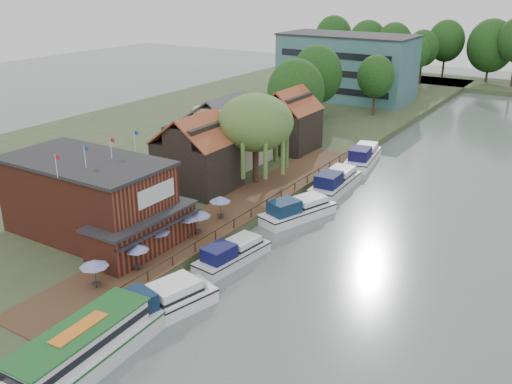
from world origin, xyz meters
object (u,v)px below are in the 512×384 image
Objects in this scene: hotel_block at (347,66)px; umbrella_3 at (187,226)px; cottage_a at (197,152)px; cruiser_3 at (335,179)px; cottage_c at (289,119)px; cruiser_0 at (155,302)px; cruiser_1 at (232,251)px; umbrella_5 at (220,207)px; cruiser_2 at (298,208)px; pub at (103,201)px; willow at (256,140)px; umbrella_4 at (198,222)px; umbrella_2 at (157,239)px; umbrella_0 at (95,274)px; tour_boat at (73,353)px; swan at (108,363)px; cottage_b at (227,129)px; cruiser_4 at (363,154)px; umbrella_1 at (137,257)px.

hotel_block is 10.69× the size of umbrella_3.
cottage_a reaches higher than cruiser_3.
cottage_c reaches higher than cruiser_0.
cottage_a is at bearing -142.67° from cruiser_3.
cruiser_1 is (11.35, -30.14, -4.16)m from cottage_c.
umbrella_5 is 8.32m from cruiser_2.
willow reaches higher than pub.
cruiser_2 is at bearing 65.63° from umbrella_3.
willow is 11.94m from umbrella_5.
pub is at bearing -124.84° from umbrella_5.
willow is 4.39× the size of umbrella_3.
umbrella_4 is 11.54m from cruiser_2.
umbrella_2 is (5.91, -33.74, -2.96)m from cottage_c.
cottage_a is at bearing -82.87° from hotel_block.
cottage_a is 0.86× the size of cruiser_2.
umbrella_0 is at bearing -81.60° from cottage_c.
umbrella_5 is at bearing -110.52° from cruiser_2.
cruiser_1 is 11.59m from cruiser_2.
swan is (1.15, 1.64, -1.29)m from tour_boat.
tour_boat is (4.78, -18.86, -0.77)m from umbrella_4.
cottage_b is 21.82× the size of swan.
cruiser_0 is at bearing -92.16° from cruiser_3.
umbrella_0 is (14.04, -77.88, -4.86)m from hotel_block.
umbrella_4 is at bearing -84.69° from umbrella_5.
umbrella_3 is (2.84, -16.07, -3.93)m from willow.
umbrella_3 is at bearing -56.45° from cottage_a.
cruiser_3 is 1.00× the size of cruiser_4.
umbrella_4 reaches higher than cruiser_1.
cruiser_3 is (15.22, 0.28, -3.94)m from cottage_b.
umbrella_4 is (0.65, 11.93, 0.00)m from umbrella_0.
umbrella_1 is 11.69m from tour_boat.
umbrella_0 is at bearing -48.73° from pub.
cruiser_0 is 42.91m from cruiser_4.
umbrella_4 is (6.69, -28.96, -2.96)m from cottage_c.
umbrella_2 is (5.91, 0.26, -2.36)m from pub.
cruiser_2 is at bearing 53.19° from pub.
umbrella_4 is 0.27× the size of cruiser_1.
swan is at bearing -57.45° from umbrella_1.
cottage_b is 4.04× the size of umbrella_3.
cottage_a is 19.96m from umbrella_1.
swan is at bearing -65.44° from cruiser_0.
tour_boat is (0.13, -17.68, 0.42)m from cruiser_1.
umbrella_0 is 23.03m from cruiser_2.
cottage_a is 24.57m from cruiser_4.
umbrella_5 is at bearing -107.22° from cruiser_4.
cruiser_0 is at bearing 6.14° from umbrella_0.
cottage_c is at bearing 101.91° from umbrella_3.
cruiser_0 is at bearing -75.82° from hotel_block.
cruiser_3 is at bearing 78.02° from umbrella_2.
cottage_c is at bearing -175.03° from cruiser_4.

